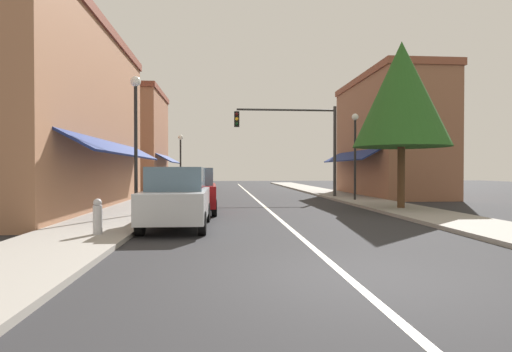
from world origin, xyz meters
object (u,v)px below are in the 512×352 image
parked_car_nearest_left (177,198)px  traffic_signal_mast_arm (299,134)px  parked_car_second_left (194,191)px  street_lamp_left_near (136,123)px  street_lamp_left_far (181,153)px  fire_hydrant (98,217)px  tree_right_near (402,95)px  street_lamp_right_mid (355,142)px

parked_car_nearest_left → traffic_signal_mast_arm: size_ratio=0.67×
parked_car_second_left → street_lamp_left_near: (-1.88, -1.65, 2.44)m
street_lamp_left_far → fire_hydrant: bearing=-90.4°
tree_right_near → parked_car_nearest_left: bearing=-152.3°
parked_car_second_left → street_lamp_right_mid: bearing=30.1°
street_lamp_right_mid → street_lamp_left_far: bearing=140.2°
parked_car_nearest_left → tree_right_near: size_ratio=0.59×
parked_car_nearest_left → street_lamp_right_mid: bearing=48.6°
street_lamp_right_mid → street_lamp_left_far: 12.95m
street_lamp_left_far → fire_hydrant: street_lamp_left_far is taller
parked_car_nearest_left → fire_hydrant: (-1.74, -1.72, -0.33)m
traffic_signal_mast_arm → tree_right_near: bearing=-69.6°
street_lamp_right_mid → fire_hydrant: 15.17m
parked_car_second_left → tree_right_near: tree_right_near is taller
parked_car_second_left → street_lamp_right_mid: 9.83m
parked_car_nearest_left → fire_hydrant: parked_car_nearest_left is taller
street_lamp_right_mid → street_lamp_left_far: (-9.94, 8.29, -0.29)m
traffic_signal_mast_arm → fire_hydrant: 16.27m
fire_hydrant → street_lamp_left_near: bearing=89.5°
parked_car_nearest_left → tree_right_near: (8.73, 4.58, 3.94)m
parked_car_second_left → fire_hydrant: parked_car_second_left is taller
tree_right_near → parked_car_second_left: bearing=-178.3°
street_lamp_left_near → street_lamp_right_mid: size_ratio=1.06×
street_lamp_left_near → fire_hydrant: bearing=-90.5°
parked_car_nearest_left → tree_right_near: tree_right_near is taller
street_lamp_left_far → fire_hydrant: 19.49m
street_lamp_right_mid → tree_right_near: tree_right_near is taller
traffic_signal_mast_arm → street_lamp_left_near: bearing=-128.2°
parked_car_nearest_left → street_lamp_left_near: size_ratio=0.83×
parked_car_nearest_left → street_lamp_left_near: (-1.70, 2.66, 2.44)m
street_lamp_left_near → traffic_signal_mast_arm: bearing=51.8°
street_lamp_left_far → parked_car_second_left: bearing=-82.3°
parked_car_nearest_left → parked_car_second_left: bearing=87.9°
street_lamp_left_near → street_lamp_right_mid: bearing=33.7°
traffic_signal_mast_arm → tree_right_near: (2.87, -7.71, 0.98)m
parked_car_nearest_left → traffic_signal_mast_arm: (5.86, 12.28, 2.96)m
fire_hydrant → traffic_signal_mast_arm: bearing=61.5°
parked_car_second_left → fire_hydrant: (-1.92, -6.04, -0.33)m
traffic_signal_mast_arm → parked_car_second_left: bearing=-125.5°
traffic_signal_mast_arm → fire_hydrant: traffic_signal_mast_arm is taller
traffic_signal_mast_arm → street_lamp_right_mid: bearing=-50.2°
parked_car_nearest_left → fire_hydrant: size_ratio=4.72×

